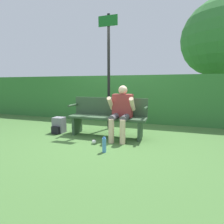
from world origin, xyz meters
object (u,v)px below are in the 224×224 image
Objects in this scene: water_bottle at (104,145)px; signpost at (109,66)px; parked_car at (108,91)px; park_bench at (108,116)px; backpack at (59,125)px; person_seated at (121,110)px; tree at (220,38)px.

water_bottle is 0.10× the size of signpost.
park_bench is at bearing -177.62° from parked_car.
parked_car reaches higher than water_bottle.
parked_car is (-2.37, 10.34, 0.42)m from backpack.
person_seated is 0.25× the size of tree.
tree is (2.92, 5.89, 2.89)m from water_bottle.
signpost is at bearing 106.94° from park_bench.
parked_car is at bearing 109.23° from park_bench.
water_bottle is 7.18m from tree.
water_bottle is (-0.08, -0.84, -0.50)m from person_seated.
tree is at bearing 49.25° from backpack.
parked_car is 8.89m from tree.
backpack is at bearing -179.21° from person_seated.
tree is at bearing -144.86° from parked_car.
parked_car is (-3.83, 11.16, 0.47)m from water_bottle.
park_bench is 0.62× the size of signpost.
water_bottle is at bearing -95.21° from person_seated.
person_seated is 1.30m from signpost.
person_seated is at bearing 0.79° from backpack.
signpost is 10.25m from parked_car.
park_bench reaches higher than backpack.
signpost is 5.68m from tree.
backpack is at bearing -130.75° from tree.
park_bench is 0.36× the size of parked_car.
tree is at bearing 52.41° from signpost.
signpost is 0.61× the size of tree.
backpack is (-1.53, -0.02, -0.45)m from person_seated.
person_seated is 6.27m from tree.
park_bench is 1.05m from water_bottle.
signpost reaches higher than parked_car.
person_seated reaches higher than park_bench.
person_seated is at bearing -53.24° from signpost.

